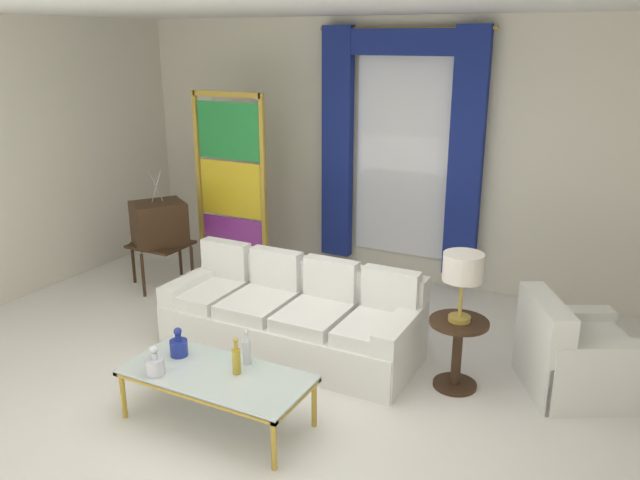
# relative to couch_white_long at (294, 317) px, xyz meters

# --- Properties ---
(ground_plane) EXTENTS (16.00, 16.00, 0.00)m
(ground_plane) POSITION_rel_couch_white_long_xyz_m (0.30, -0.79, -0.31)
(ground_plane) COLOR white
(wall_rear) EXTENTS (8.00, 0.12, 3.00)m
(wall_rear) POSITION_rel_couch_white_long_xyz_m (0.30, 2.27, 1.19)
(wall_rear) COLOR silver
(wall_rear) RESTS_ON ground
(wall_left) EXTENTS (0.12, 7.00, 3.00)m
(wall_left) POSITION_rel_couch_white_long_xyz_m (-3.36, -0.19, 1.19)
(wall_left) COLOR silver
(wall_left) RESTS_ON ground
(ceiling_slab) EXTENTS (8.00, 7.60, 0.04)m
(ceiling_slab) POSITION_rel_couch_white_long_xyz_m (0.30, 0.01, 2.71)
(ceiling_slab) COLOR white
(curtained_window) EXTENTS (2.00, 0.17, 2.70)m
(curtained_window) POSITION_rel_couch_white_long_xyz_m (0.18, 2.11, 1.44)
(curtained_window) COLOR white
(curtained_window) RESTS_ON ground
(couch_white_long) EXTENTS (2.34, 0.93, 0.86)m
(couch_white_long) POSITION_rel_couch_white_long_xyz_m (0.00, 0.00, 0.00)
(couch_white_long) COLOR white
(couch_white_long) RESTS_ON ground
(coffee_table) EXTENTS (1.41, 0.65, 0.41)m
(coffee_table) POSITION_rel_couch_white_long_xyz_m (0.09, -1.32, 0.07)
(coffee_table) COLOR silver
(coffee_table) RESTS_ON ground
(bottle_blue_decanter) EXTENTS (0.06, 0.06, 0.28)m
(bottle_blue_decanter) POSITION_rel_couch_white_long_xyz_m (0.22, -1.10, 0.21)
(bottle_blue_decanter) COLOR silver
(bottle_blue_decanter) RESTS_ON coffee_table
(bottle_crystal_tall) EXTENTS (0.14, 0.14, 0.23)m
(bottle_crystal_tall) POSITION_rel_couch_white_long_xyz_m (-0.33, -1.23, 0.18)
(bottle_crystal_tall) COLOR navy
(bottle_crystal_tall) RESTS_ON coffee_table
(bottle_amber_squat) EXTENTS (0.14, 0.14, 0.24)m
(bottle_amber_squat) POSITION_rel_couch_white_long_xyz_m (-0.29, -1.54, 0.18)
(bottle_amber_squat) COLOR silver
(bottle_amber_squat) RESTS_ON coffee_table
(bottle_ruby_flask) EXTENTS (0.06, 0.06, 0.29)m
(bottle_ruby_flask) POSITION_rel_couch_white_long_xyz_m (0.23, -1.25, 0.22)
(bottle_ruby_flask) COLOR gold
(bottle_ruby_flask) RESTS_ON coffee_table
(vintage_tv) EXTENTS (0.75, 0.77, 1.35)m
(vintage_tv) POSITION_rel_couch_white_long_xyz_m (-2.14, 0.65, 0.42)
(vintage_tv) COLOR #382314
(vintage_tv) RESTS_ON ground
(armchair_white) EXTENTS (1.10, 1.09, 0.80)m
(armchair_white) POSITION_rel_couch_white_long_xyz_m (2.37, 0.38, -0.02)
(armchair_white) COLOR white
(armchair_white) RESTS_ON ground
(stained_glass_divider) EXTENTS (0.95, 0.05, 2.20)m
(stained_glass_divider) POSITION_rel_couch_white_long_xyz_m (-1.53, 1.22, 0.75)
(stained_glass_divider) COLOR gold
(stained_glass_divider) RESTS_ON ground
(peacock_figurine) EXTENTS (0.44, 0.60, 0.50)m
(peacock_figurine) POSITION_rel_couch_white_long_xyz_m (-0.99, 0.76, -0.09)
(peacock_figurine) COLOR beige
(peacock_figurine) RESTS_ON ground
(round_side_table) EXTENTS (0.48, 0.48, 0.59)m
(round_side_table) POSITION_rel_couch_white_long_xyz_m (1.53, 0.00, 0.05)
(round_side_table) COLOR #382314
(round_side_table) RESTS_ON ground
(table_lamp_brass) EXTENTS (0.32, 0.32, 0.57)m
(table_lamp_brass) POSITION_rel_couch_white_long_xyz_m (1.53, 0.00, 0.72)
(table_lamp_brass) COLOR #B29338
(table_lamp_brass) RESTS_ON round_side_table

